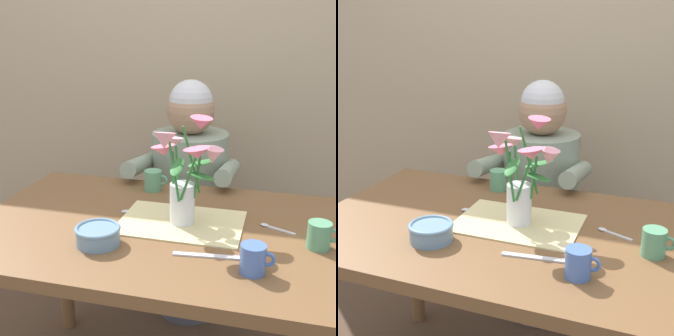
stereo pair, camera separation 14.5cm
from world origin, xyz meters
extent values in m
cube|color=tan|center=(0.00, 1.05, 1.25)|extent=(4.00, 0.10, 2.50)
cube|color=brown|center=(0.00, 0.00, 0.72)|extent=(1.20, 0.80, 0.04)
cylinder|color=brown|center=(-0.54, 0.34, 0.35)|extent=(0.06, 0.06, 0.70)
cylinder|color=brown|center=(0.54, 0.34, 0.35)|extent=(0.06, 0.06, 0.70)
cylinder|color=#4C4C56|center=(-0.03, 0.62, 0.20)|extent=(0.30, 0.30, 0.40)
cylinder|color=gray|center=(-0.03, 0.62, 0.65)|extent=(0.34, 0.34, 0.50)
sphere|color=#A37A5B|center=(-0.03, 0.62, 1.00)|extent=(0.21, 0.21, 0.21)
sphere|color=silver|center=(-0.03, 0.62, 1.04)|extent=(0.19, 0.19, 0.19)
cylinder|color=gray|center=(-0.22, 0.48, 0.78)|extent=(0.07, 0.33, 0.12)
cylinder|color=gray|center=(0.16, 0.48, 0.78)|extent=(0.07, 0.33, 0.12)
cube|color=beige|center=(0.07, 0.03, 0.74)|extent=(0.40, 0.28, 0.00)
cylinder|color=silver|center=(0.08, 0.03, 0.81)|extent=(0.08, 0.08, 0.14)
cylinder|color=#2D7533|center=(0.12, 0.03, 0.91)|extent=(0.02, 0.02, 0.14)
cone|color=pink|center=(0.17, 0.03, 0.98)|extent=(0.08, 0.08, 0.06)
sphere|color=#E5D14C|center=(0.17, 0.03, 0.98)|extent=(0.02, 0.02, 0.02)
cylinder|color=#2D7533|center=(0.10, 0.05, 0.95)|extent=(0.06, 0.04, 0.23)
cone|color=#DB6684|center=(0.12, 0.07, 1.07)|extent=(0.10, 0.10, 0.05)
sphere|color=#E5D14C|center=(0.12, 0.07, 1.07)|extent=(0.02, 0.02, 0.02)
cylinder|color=#2D7533|center=(0.05, 0.08, 0.91)|extent=(0.03, 0.03, 0.15)
cone|color=pink|center=(0.02, 0.13, 0.99)|extent=(0.09, 0.09, 0.04)
sphere|color=#E5D14C|center=(0.02, 0.13, 0.99)|extent=(0.02, 0.02, 0.02)
cylinder|color=#2D7533|center=(0.05, 0.03, 0.91)|extent=(0.01, 0.02, 0.15)
cone|color=#DB6684|center=(0.02, 0.02, 0.98)|extent=(0.10, 0.10, 0.04)
sphere|color=#E5D14C|center=(0.02, 0.02, 0.99)|extent=(0.02, 0.02, 0.02)
cylinder|color=#2D7533|center=(0.06, -0.01, 0.94)|extent=(0.05, 0.04, 0.20)
cone|color=pink|center=(0.04, -0.05, 1.04)|extent=(0.07, 0.08, 0.06)
sphere|color=#E5D14C|center=(0.04, -0.05, 1.04)|extent=(0.02, 0.02, 0.02)
cylinder|color=#2D7533|center=(0.10, 0.00, 0.92)|extent=(0.05, 0.03, 0.16)
cone|color=#DB6684|center=(0.13, -0.02, 1.00)|extent=(0.10, 0.09, 0.04)
sphere|color=#E5D14C|center=(0.13, -0.02, 1.00)|extent=(0.02, 0.02, 0.02)
ellipsoid|color=#2D7533|center=(0.14, 0.03, 0.91)|extent=(0.09, 0.05, 0.03)
ellipsoid|color=#2D7533|center=(0.13, 0.05, 0.95)|extent=(0.10, 0.06, 0.03)
ellipsoid|color=#2D7533|center=(0.07, -0.03, 0.95)|extent=(0.04, 0.09, 0.04)
cylinder|color=#6689A8|center=(-0.13, -0.17, 0.77)|extent=(0.13, 0.13, 0.05)
torus|color=#6689A8|center=(-0.13, -0.17, 0.79)|extent=(0.14, 0.14, 0.01)
cube|color=silver|center=(0.19, -0.17, 0.74)|extent=(0.19, 0.04, 0.00)
cylinder|color=#569970|center=(0.50, -0.03, 0.78)|extent=(0.07, 0.07, 0.08)
torus|color=#569970|center=(0.53, -0.03, 0.78)|extent=(0.04, 0.01, 0.04)
cylinder|color=#476BB7|center=(0.32, -0.22, 0.78)|extent=(0.07, 0.07, 0.08)
torus|color=#476BB7|center=(0.36, -0.22, 0.78)|extent=(0.04, 0.01, 0.04)
cylinder|color=#569970|center=(-0.10, 0.30, 0.78)|extent=(0.07, 0.07, 0.08)
torus|color=#569970|center=(-0.07, 0.30, 0.78)|extent=(0.04, 0.01, 0.04)
cube|color=silver|center=(0.39, 0.06, 0.74)|extent=(0.10, 0.05, 0.00)
ellipsoid|color=silver|center=(0.34, 0.08, 0.74)|extent=(0.03, 0.03, 0.01)
cube|color=silver|center=(-0.09, 0.10, 0.74)|extent=(0.08, 0.07, 0.00)
ellipsoid|color=silver|center=(-0.14, 0.07, 0.74)|extent=(0.03, 0.03, 0.01)
camera|label=1|loc=(0.38, -1.28, 1.37)|focal=48.18mm
camera|label=2|loc=(0.52, -1.24, 1.37)|focal=48.18mm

